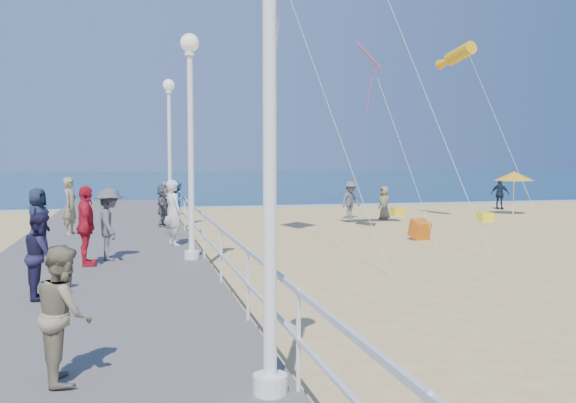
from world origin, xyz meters
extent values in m
plane|color=#E7C478|center=(0.00, 0.00, 0.00)|extent=(160.00, 160.00, 0.00)
cube|color=navy|center=(0.00, 65.00, 0.01)|extent=(160.00, 90.00, 0.05)
cube|color=silver|center=(0.00, 20.50, 0.03)|extent=(160.00, 1.20, 0.04)
cube|color=slate|center=(-7.50, 0.00, 0.20)|extent=(5.00, 44.00, 0.40)
cube|color=white|center=(-5.05, 0.00, 1.45)|extent=(0.05, 42.00, 0.06)
cube|color=white|center=(-5.05, 0.00, 0.95)|extent=(0.05, 42.00, 0.04)
cylinder|color=white|center=(-5.35, -9.00, 0.50)|extent=(0.36, 0.36, 0.20)
cylinder|color=white|center=(-5.35, -9.00, 2.85)|extent=(0.14, 0.14, 4.70)
cylinder|color=white|center=(-5.35, 0.00, 0.50)|extent=(0.36, 0.36, 0.20)
cylinder|color=white|center=(-5.35, 0.00, 2.85)|extent=(0.14, 0.14, 4.70)
sphere|color=white|center=(-5.35, 0.00, 5.50)|extent=(0.44, 0.44, 0.44)
cylinder|color=white|center=(-5.35, 9.00, 0.50)|extent=(0.36, 0.36, 0.20)
cylinder|color=white|center=(-5.35, 9.00, 2.85)|extent=(0.14, 0.14, 4.70)
sphere|color=white|center=(-5.35, 9.00, 5.50)|extent=(0.44, 0.44, 0.44)
imported|color=silver|center=(-5.62, 2.48, 1.31)|extent=(0.66, 0.78, 1.81)
imported|color=teal|center=(-5.47, 2.63, 1.70)|extent=(0.49, 0.54, 0.90)
imported|color=gray|center=(-7.44, -8.10, 1.14)|extent=(0.68, 0.81, 1.48)
imported|color=#535257|center=(-7.25, 0.33, 1.26)|extent=(0.76, 1.17, 1.71)
imported|color=red|center=(-7.73, -0.43, 1.30)|extent=(0.54, 1.09, 1.80)
imported|color=#192137|center=(-9.06, 1.94, 1.23)|extent=(0.75, 0.93, 1.65)
imported|color=#5A5B5F|center=(-5.68, 7.54, 1.15)|extent=(0.74, 1.45, 1.49)
imported|color=gray|center=(-8.61, 5.79, 1.30)|extent=(0.62, 0.76, 1.80)
imported|color=#1E1A3A|center=(-8.24, -3.69, 1.14)|extent=(0.63, 0.77, 1.48)
imported|color=#5B5B60|center=(3.05, 12.64, 0.87)|extent=(1.29, 1.11, 1.74)
imported|color=#182335|center=(12.69, 15.76, 0.84)|extent=(0.94, 1.03, 1.69)
imported|color=#7F7858|center=(4.38, 11.84, 0.76)|extent=(0.55, 0.79, 1.52)
cube|color=#C6370B|center=(2.83, 4.84, 0.30)|extent=(0.64, 0.77, 0.74)
cylinder|color=white|center=(11.51, 12.67, 0.90)|extent=(0.05, 0.05, 1.80)
cone|color=orange|center=(11.51, 12.67, 1.91)|extent=(1.90, 1.90, 0.45)
cube|color=yellow|center=(5.78, 13.56, 0.20)|extent=(0.55, 0.55, 0.40)
cube|color=#FFF51A|center=(8.38, 9.97, 0.20)|extent=(0.55, 0.55, 0.40)
cylinder|color=#ECA513|center=(6.61, 9.22, 7.13)|extent=(0.98, 2.52, 1.05)
cube|color=#DA507A|center=(1.29, 5.65, 6.25)|extent=(1.24, 1.42, 0.90)
camera|label=1|loc=(-6.69, -15.30, 2.83)|focal=40.00mm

